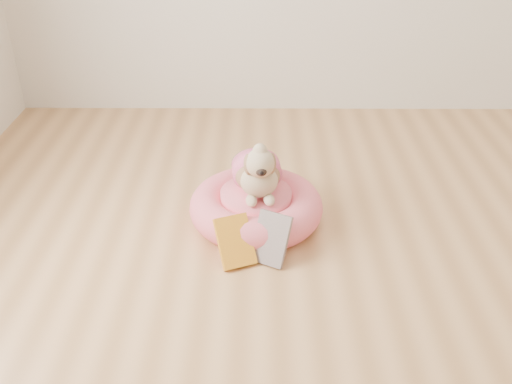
{
  "coord_description": "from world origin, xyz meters",
  "views": [
    {
      "loc": [
        -0.49,
        -1.17,
        1.41
      ],
      "look_at": [
        -0.51,
        0.9,
        0.18
      ],
      "focal_mm": 40.0,
      "sensor_mm": 36.0,
      "label": 1
    }
  ],
  "objects_px": {
    "pet_bed": "(256,207)",
    "book_white": "(271,239)",
    "book_yellow": "(235,241)",
    "dog": "(258,161)"
  },
  "relations": [
    {
      "from": "dog",
      "to": "book_white",
      "type": "height_order",
      "value": "dog"
    },
    {
      "from": "pet_bed",
      "to": "book_white",
      "type": "distance_m",
      "value": 0.29
    },
    {
      "from": "pet_bed",
      "to": "book_white",
      "type": "xyz_separation_m",
      "value": [
        0.06,
        -0.28,
        0.03
      ]
    },
    {
      "from": "book_yellow",
      "to": "book_white",
      "type": "xyz_separation_m",
      "value": [
        0.14,
        0.01,
        0.01
      ]
    },
    {
      "from": "pet_bed",
      "to": "book_yellow",
      "type": "xyz_separation_m",
      "value": [
        -0.08,
        -0.29,
        0.02
      ]
    },
    {
      "from": "book_yellow",
      "to": "book_white",
      "type": "distance_m",
      "value": 0.14
    },
    {
      "from": "pet_bed",
      "to": "book_white",
      "type": "height_order",
      "value": "book_white"
    },
    {
      "from": "dog",
      "to": "book_yellow",
      "type": "height_order",
      "value": "dog"
    },
    {
      "from": "dog",
      "to": "book_yellow",
      "type": "distance_m",
      "value": 0.37
    },
    {
      "from": "pet_bed",
      "to": "book_white",
      "type": "relative_size",
      "value": 2.78
    }
  ]
}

